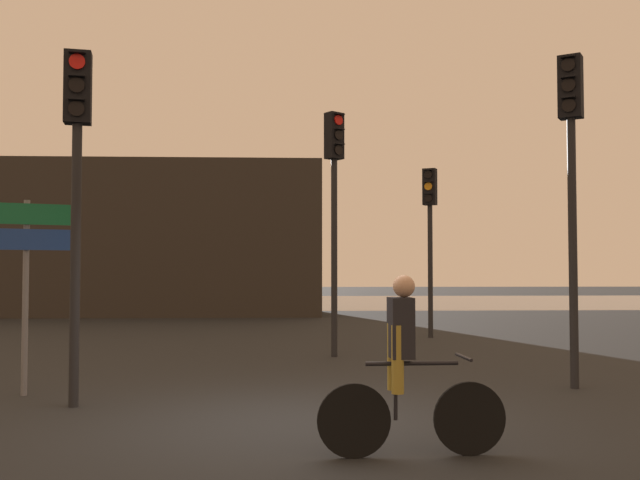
# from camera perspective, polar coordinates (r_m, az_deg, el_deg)

# --- Properties ---
(ground_plane) EXTENTS (120.00, 120.00, 0.00)m
(ground_plane) POSITION_cam_1_polar(r_m,az_deg,el_deg) (7.96, -2.13, -14.49)
(ground_plane) COLOR black
(water_strip) EXTENTS (80.00, 16.00, 0.01)m
(water_strip) POSITION_cam_1_polar(r_m,az_deg,el_deg) (36.68, -2.38, -4.97)
(water_strip) COLOR slate
(water_strip) RESTS_ON ground
(distant_building) EXTENTS (14.53, 4.00, 5.55)m
(distant_building) POSITION_cam_1_polar(r_m,az_deg,el_deg) (27.36, -15.40, 0.04)
(distant_building) COLOR #2D2823
(distant_building) RESTS_ON ground
(traffic_light_center) EXTENTS (0.40, 0.42, 4.71)m
(traffic_light_center) POSITION_cam_1_polar(r_m,az_deg,el_deg) (13.79, 1.16, 4.24)
(traffic_light_center) COLOR black
(traffic_light_center) RESTS_ON ground
(traffic_light_near_right) EXTENTS (0.40, 0.42, 4.73)m
(traffic_light_near_right) POSITION_cam_1_polar(r_m,az_deg,el_deg) (10.81, 19.47, 6.27)
(traffic_light_near_right) COLOR black
(traffic_light_near_right) RESTS_ON ground
(traffic_light_near_left) EXTENTS (0.36, 0.38, 4.37)m
(traffic_light_near_left) POSITION_cam_1_polar(r_m,az_deg,el_deg) (9.33, -18.88, 6.21)
(traffic_light_near_left) COLOR black
(traffic_light_near_left) RESTS_ON ground
(traffic_light_far_right) EXTENTS (0.39, 0.41, 4.16)m
(traffic_light_far_right) POSITION_cam_1_polar(r_m,az_deg,el_deg) (17.76, 8.79, 1.64)
(traffic_light_far_right) COLOR black
(traffic_light_far_right) RESTS_ON ground
(direction_sign_post) EXTENTS (1.03, 0.44, 2.60)m
(direction_sign_post) POSITION_cam_1_polar(r_m,az_deg,el_deg) (10.26, -22.45, -1.50)
(direction_sign_post) COLOR slate
(direction_sign_post) RESTS_ON ground
(cyclist) EXTENTS (1.71, 0.46, 1.62)m
(cyclist) POSITION_cam_1_polar(r_m,az_deg,el_deg) (6.51, 6.81, -9.87)
(cyclist) COLOR black
(cyclist) RESTS_ON ground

